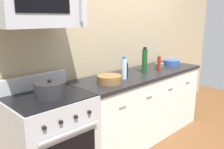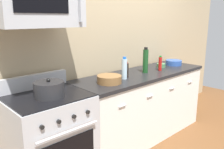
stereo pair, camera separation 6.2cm
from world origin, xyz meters
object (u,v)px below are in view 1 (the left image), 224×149
Objects in this scene: bottle_hot_sauce_red at (159,63)px; bottle_soy_sauce_dark at (126,70)px; microwave at (39,4)px; bowl_green_glaze at (159,65)px; stockpot at (50,90)px; bowl_blue_mixing at (172,62)px; range_oven at (51,140)px; bowl_wooden_salad at (109,79)px; bottle_water_clear at (124,68)px; bottle_wine_green at (145,61)px.

bottle_hot_sauce_red is 1.07× the size of bottle_soy_sauce_dark.
microwave is 3.61× the size of bottle_hot_sauce_red.
bowl_green_glaze is 0.46× the size of stockpot.
bowl_blue_mixing reaches higher than bowl_green_glaze.
range_oven is at bearing -178.73° from bowl_green_glaze.
microwave reaches higher than bowl_wooden_salad.
bowl_green_glaze is (0.89, 0.11, -0.10)m from bottle_water_clear.
microwave reaches higher than range_oven.
bowl_blue_mixing is (0.48, 0.09, -0.06)m from bottle_hot_sauce_red.
microwave is (0.00, 0.04, 1.28)m from range_oven.
bottle_wine_green is at bearing -177.52° from bowl_blue_mixing.
microwave is 5.79× the size of bowl_green_glaze.
range_oven is at bearing 176.33° from bottle_water_clear.
bowl_wooden_salad is at bearing -171.74° from bottle_soy_sauce_dark.
bottle_wine_green reaches higher than bottle_soy_sauce_dark.
bowl_wooden_salad is (-0.26, -0.02, -0.08)m from bottle_water_clear.
bottle_wine_green reaches higher than bowl_wooden_salad.
microwave is at bearing 178.99° from bowl_blue_mixing.
bowl_blue_mixing is at bearing 2.48° from bottle_wine_green.
bottle_water_clear is at bearing -3.67° from range_oven.
bowl_blue_mixing is (0.73, 0.03, -0.12)m from bottle_wine_green.
bowl_wooden_salad is 0.73m from stockpot.
stockpot is (-1.43, -0.03, -0.09)m from bottle_wine_green.
bottle_wine_green is 1.40× the size of bowl_blue_mixing.
microwave is 0.76m from stockpot.
bottle_soy_sauce_dark is 1.11m from bowl_blue_mixing.
bottle_water_clear is 1.18m from bowl_blue_mixing.
bottle_water_clear is 0.99m from stockpot.
bowl_green_glaze is (0.45, 0.07, -0.13)m from bottle_wine_green.
microwave is 1.22m from bottle_water_clear.
bottle_soy_sauce_dark is at bearing -1.70° from range_oven.
bowl_blue_mixing is 2.16m from stockpot.
stockpot is (-0.00, -0.10, -0.76)m from microwave.
microwave is at bearing 175.88° from bottle_soy_sauce_dark.
bottle_soy_sauce_dark is 0.69× the size of bowl_wooden_salad.
bottle_wine_green is (1.43, -0.02, 0.61)m from range_oven.
microwave is 1.84m from bottle_hot_sauce_red.
bottle_wine_green is at bearing 0.97° from bottle_soy_sauce_dark.
bottle_hot_sauce_red is at bearing -4.61° from bottle_soy_sauce_dark.
bottle_soy_sauce_dark reaches higher than bowl_blue_mixing.
bottle_wine_green is 0.74m from bowl_blue_mixing.
bowl_green_glaze is at bearing 31.95° from bottle_hot_sauce_red.
bowl_wooden_salad is at bearing -174.02° from bowl_green_glaze.
range_oven reaches higher than bowl_green_glaze.
bowl_wooden_salad is at bearing -176.59° from bowl_blue_mixing.
bowl_wooden_salad is (-1.15, -0.12, 0.02)m from bowl_green_glaze.
stockpot reaches higher than bowl_blue_mixing.
bowl_blue_mixing is at bearing 10.46° from bottle_hot_sauce_red.
microwave is at bearing 179.91° from bowl_green_glaze.
stockpot is (-0.73, 0.03, 0.03)m from bowl_wooden_salad.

